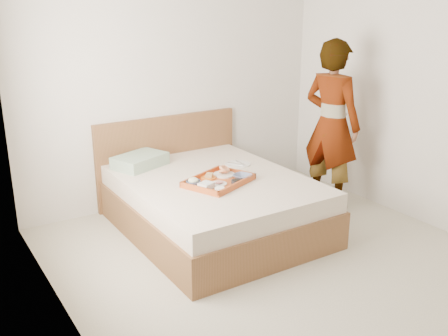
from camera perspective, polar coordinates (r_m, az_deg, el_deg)
The scene contains 18 objects.
ground at distance 4.38m, azimuth 7.33°, elevation -11.06°, with size 3.50×4.00×0.01m, color beige.
wall_back at distance 5.57m, azimuth -5.46°, elevation 9.50°, with size 3.50×0.01×2.60m, color silver.
wall_left at distance 3.11m, azimuth -17.38°, elevation 1.92°, with size 0.01×4.00×2.60m, color silver.
wall_right at distance 5.21m, azimuth 23.09°, elevation 7.56°, with size 0.01×4.00×2.60m, color silver.
bed at distance 4.93m, azimuth -1.12°, elevation -4.05°, with size 1.65×2.00×0.53m, color brown.
headboard at distance 5.67m, azimuth -6.23°, elevation 1.07°, with size 1.65×0.06×0.95m, color brown.
pillow at distance 5.23m, azimuth -9.34°, elevation 0.80°, with size 0.51×0.35×0.12m, color #9BB59C.
tray at distance 4.70m, azimuth -0.60°, elevation -1.40°, with size 0.60×0.44×0.05m, color #AF4F22.
prawn_plate at distance 4.87m, azimuth 0.01°, elevation -0.72°, with size 0.21×0.21×0.01m, color white.
navy_bowl_big at distance 4.77m, azimuth 2.07°, elevation -0.97°, with size 0.17×0.17×0.04m, color #181A45.
sauce_dish at distance 4.65m, azimuth 1.34°, elevation -1.54°, with size 0.09×0.09×0.03m, color black.
meat_plate at distance 4.63m, azimuth -0.59°, elevation -1.77°, with size 0.15×0.15×0.01m, color white.
bread_plate at distance 4.79m, azimuth -1.77°, elevation -1.07°, with size 0.15×0.15×0.01m, color orange.
salad_bowl at distance 4.62m, azimuth -3.44°, elevation -1.64°, with size 0.13×0.13×0.04m, color #181A45.
plastic_tub at distance 4.52m, azimuth -2.00°, elevation -1.98°, with size 0.13×0.10×0.05m, color silver.
cheese_round at distance 4.47m, azimuth -0.49°, elevation -2.38°, with size 0.09×0.09×0.03m, color white.
dinner_plate at distance 5.24m, azimuth 1.56°, elevation 0.44°, with size 0.26×0.26×0.01m, color white.
person at distance 5.49m, azimuth 11.89°, elevation 4.71°, with size 0.65×0.43×1.78m, color silver.
Camera 1 is at (-2.50, -2.91, 2.12)m, focal length 41.02 mm.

